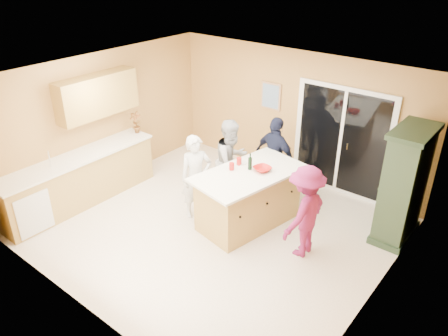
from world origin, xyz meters
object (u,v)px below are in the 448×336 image
Objects in this scene: kitchen_island at (248,200)px; woman_grey at (232,161)px; woman_navy at (275,157)px; green_hutch at (404,186)px; woman_white at (196,177)px; woman_magenta at (305,212)px.

woman_grey is (-0.71, 0.44, 0.33)m from kitchen_island.
woman_navy reaches higher than kitchen_island.
green_hutch is at bearing 40.88° from kitchen_island.
woman_magenta is at bearing -52.47° from woman_white.
woman_navy is at bearing -130.84° from woman_magenta.
kitchen_island is 1.18m from woman_navy.
kitchen_island is 0.90m from woman_grey.
woman_grey is at bearing 20.23° from woman_white.
green_hutch is 1.22× the size of woman_navy.
green_hutch reaches higher than woman_navy.
green_hutch is 1.69m from woman_magenta.
green_hutch is at bearing -169.08° from woman_navy.
woman_grey reaches higher than woman_white.
woman_grey is at bearing -105.03° from woman_magenta.
woman_navy is (-0.20, 1.12, 0.32)m from kitchen_island.
kitchen_island is at bearing -94.28° from woman_magenta.
woman_grey is (0.15, 0.80, 0.04)m from woman_white.
kitchen_island is 1.28× the size of woman_grey.
woman_white is at bearing 172.54° from woman_grey.
kitchen_island is 1.30× the size of woman_navy.
woman_white is 2.01m from woman_magenta.
woman_grey is at bearing -164.29° from green_hutch.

